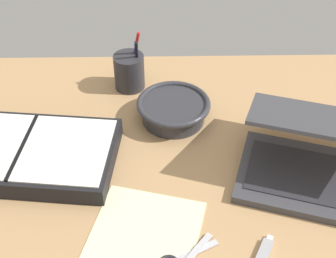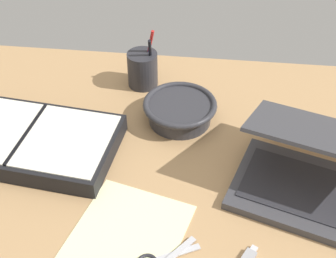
{
  "view_description": "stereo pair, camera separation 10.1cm",
  "coord_description": "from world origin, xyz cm",
  "px_view_note": "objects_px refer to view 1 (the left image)",
  "views": [
    {
      "loc": [
        -5.14,
        -66.77,
        75.75
      ],
      "look_at": [
        -3.75,
        9.66,
        9.0
      ],
      "focal_mm": 50.0,
      "sensor_mm": 36.0,
      "label": 1
    },
    {
      "loc": [
        4.98,
        -66.29,
        75.75
      ],
      "look_at": [
        -3.75,
        9.66,
        9.0
      ],
      "focal_mm": 50.0,
      "sensor_mm": 36.0,
      "label": 2
    }
  ],
  "objects_px": {
    "planner": "(25,153)",
    "pen_cup": "(129,71)",
    "laptop": "(315,158)",
    "bowl": "(173,109)"
  },
  "relations": [
    {
      "from": "bowl",
      "to": "pen_cup",
      "type": "bearing_deg",
      "value": 128.68
    },
    {
      "from": "bowl",
      "to": "pen_cup",
      "type": "distance_m",
      "value": 0.18
    },
    {
      "from": "laptop",
      "to": "planner",
      "type": "relative_size",
      "value": 0.88
    },
    {
      "from": "bowl",
      "to": "planner",
      "type": "bearing_deg",
      "value": -157.3
    },
    {
      "from": "laptop",
      "to": "bowl",
      "type": "distance_m",
      "value": 0.35
    },
    {
      "from": "laptop",
      "to": "pen_cup",
      "type": "height_order",
      "value": "pen_cup"
    },
    {
      "from": "bowl",
      "to": "laptop",
      "type": "bearing_deg",
      "value": -33.15
    },
    {
      "from": "laptop",
      "to": "bowl",
      "type": "height_order",
      "value": "laptop"
    },
    {
      "from": "planner",
      "to": "pen_cup",
      "type": "bearing_deg",
      "value": 58.06
    },
    {
      "from": "laptop",
      "to": "planner",
      "type": "bearing_deg",
      "value": -167.14
    }
  ]
}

